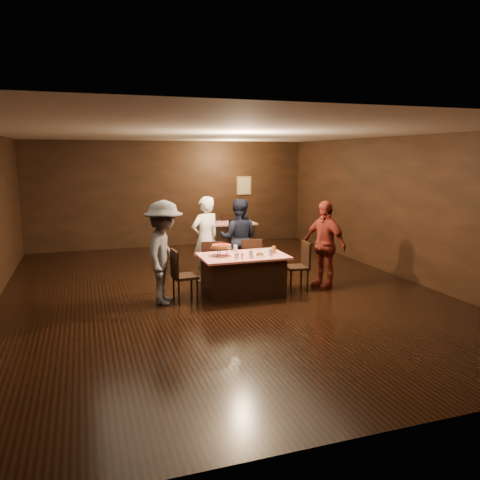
# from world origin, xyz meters

# --- Properties ---
(room) EXTENTS (10.00, 10.04, 3.02)m
(room) POSITION_xyz_m (0.00, 0.01, 2.14)
(room) COLOR black
(room) RESTS_ON ground
(main_table) EXTENTS (1.60, 1.00, 0.77)m
(main_table) POSITION_xyz_m (0.34, -0.36, 0.39)
(main_table) COLOR red
(main_table) RESTS_ON ground
(back_table) EXTENTS (1.30, 0.90, 0.77)m
(back_table) POSITION_xyz_m (1.41, 3.81, 0.39)
(back_table) COLOR #B50C1F
(back_table) RESTS_ON ground
(chair_far_left) EXTENTS (0.50, 0.50, 0.95)m
(chair_far_left) POSITION_xyz_m (-0.06, 0.39, 0.47)
(chair_far_left) COLOR black
(chair_far_left) RESTS_ON ground
(chair_far_right) EXTENTS (0.47, 0.47, 0.95)m
(chair_far_right) POSITION_xyz_m (0.74, 0.39, 0.47)
(chair_far_right) COLOR black
(chair_far_right) RESTS_ON ground
(chair_end_left) EXTENTS (0.46, 0.46, 0.95)m
(chair_end_left) POSITION_xyz_m (-0.76, -0.36, 0.47)
(chair_end_left) COLOR black
(chair_end_left) RESTS_ON ground
(chair_end_right) EXTENTS (0.45, 0.45, 0.95)m
(chair_end_right) POSITION_xyz_m (1.44, -0.36, 0.47)
(chair_end_right) COLOR black
(chair_end_right) RESTS_ON ground
(chair_back_near) EXTENTS (0.46, 0.46, 0.95)m
(chair_back_near) POSITION_xyz_m (1.41, 3.11, 0.47)
(chair_back_near) COLOR black
(chair_back_near) RESTS_ON ground
(chair_back_far) EXTENTS (0.50, 0.50, 0.95)m
(chair_back_far) POSITION_xyz_m (1.41, 4.41, 0.47)
(chair_back_far) COLOR black
(chair_back_far) RESTS_ON ground
(diner_white_jacket) EXTENTS (0.75, 0.62, 1.77)m
(diner_white_jacket) POSITION_xyz_m (-0.07, 0.85, 0.89)
(diner_white_jacket) COLOR white
(diner_white_jacket) RESTS_ON ground
(diner_navy_hoodie) EXTENTS (1.01, 0.91, 1.69)m
(diner_navy_hoodie) POSITION_xyz_m (0.69, 0.95, 0.85)
(diner_navy_hoodie) COLOR black
(diner_navy_hoodie) RESTS_ON ground
(diner_grey_knit) EXTENTS (1.09, 1.36, 1.83)m
(diner_grey_knit) POSITION_xyz_m (-1.13, -0.39, 0.92)
(diner_grey_knit) COLOR #525257
(diner_grey_knit) RESTS_ON ground
(diner_red_shirt) EXTENTS (0.76, 1.10, 1.73)m
(diner_red_shirt) POSITION_xyz_m (2.05, -0.33, 0.86)
(diner_red_shirt) COLOR maroon
(diner_red_shirt) RESTS_ON ground
(pizza_stand) EXTENTS (0.38, 0.38, 0.22)m
(pizza_stand) POSITION_xyz_m (-0.06, -0.31, 0.95)
(pizza_stand) COLOR black
(pizza_stand) RESTS_ON main_table
(plate_with_slice) EXTENTS (0.25, 0.25, 0.06)m
(plate_with_slice) POSITION_xyz_m (0.59, -0.54, 0.80)
(plate_with_slice) COLOR white
(plate_with_slice) RESTS_ON main_table
(plate_empty) EXTENTS (0.25, 0.25, 0.01)m
(plate_empty) POSITION_xyz_m (0.89, -0.21, 0.78)
(plate_empty) COLOR white
(plate_empty) RESTS_ON main_table
(glass_front_left) EXTENTS (0.08, 0.08, 0.14)m
(glass_front_left) POSITION_xyz_m (0.39, -0.66, 0.84)
(glass_front_left) COLOR silver
(glass_front_left) RESTS_ON main_table
(glass_front_right) EXTENTS (0.08, 0.08, 0.14)m
(glass_front_right) POSITION_xyz_m (0.79, -0.61, 0.84)
(glass_front_right) COLOR silver
(glass_front_right) RESTS_ON main_table
(glass_amber) EXTENTS (0.08, 0.08, 0.14)m
(glass_amber) POSITION_xyz_m (0.94, -0.41, 0.84)
(glass_amber) COLOR #BF7F26
(glass_amber) RESTS_ON main_table
(glass_back) EXTENTS (0.08, 0.08, 0.14)m
(glass_back) POSITION_xyz_m (0.29, -0.06, 0.84)
(glass_back) COLOR silver
(glass_back) RESTS_ON main_table
(condiments) EXTENTS (0.17, 0.10, 0.09)m
(condiments) POSITION_xyz_m (0.16, -0.65, 0.82)
(condiments) COLOR silver
(condiments) RESTS_ON main_table
(napkin_center) EXTENTS (0.19, 0.19, 0.01)m
(napkin_center) POSITION_xyz_m (0.64, -0.36, 0.77)
(napkin_center) COLOR white
(napkin_center) RESTS_ON main_table
(napkin_left) EXTENTS (0.21, 0.21, 0.01)m
(napkin_left) POSITION_xyz_m (0.19, -0.41, 0.77)
(napkin_left) COLOR white
(napkin_left) RESTS_ON main_table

